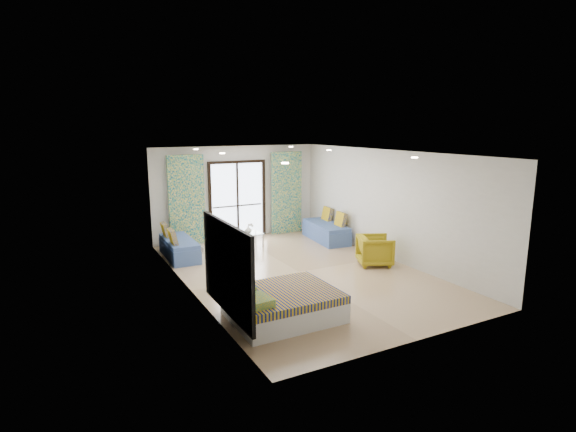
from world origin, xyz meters
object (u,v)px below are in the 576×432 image
bed (282,304)px  coffee_table (251,234)px  daybed_left (179,247)px  armchair (375,249)px  daybed_right (326,231)px

bed → coffee_table: size_ratio=2.69×
bed → daybed_left: size_ratio=1.04×
armchair → daybed_right: bearing=18.5°
daybed_left → coffee_table: bearing=4.9°
bed → daybed_right: daybed_right is taller
daybed_right → bed: bearing=-124.2°
bed → coffee_table: (1.39, 4.61, 0.08)m
daybed_left → coffee_table: (2.03, 0.15, 0.08)m
bed → daybed_left: daybed_left is taller
bed → daybed_right: size_ratio=0.95×
coffee_table → armchair: (1.95, -2.93, 0.05)m
coffee_table → armchair: armchair is taller
daybed_left → armchair: daybed_left is taller
bed → armchair: 3.74m
daybed_left → coffee_table: daybed_left is taller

